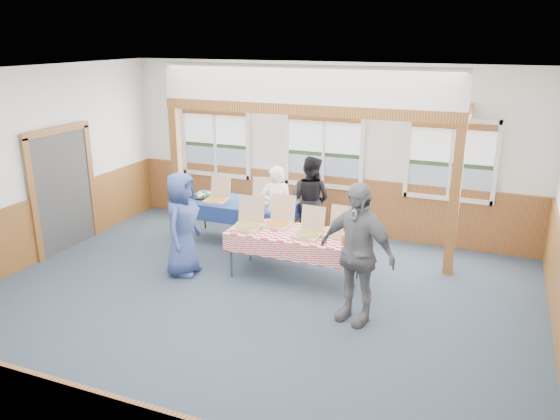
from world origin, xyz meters
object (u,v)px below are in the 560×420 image
(table_left, at_px, (240,204))
(person_grey, at_px, (356,253))
(woman_black, at_px, (310,200))
(table_right, at_px, (295,236))
(woman_white, at_px, (276,209))
(man_blue, at_px, (182,224))

(table_left, relative_size, person_grey, 1.13)
(table_left, distance_m, woman_black, 1.29)
(woman_black, bearing_deg, person_grey, 130.36)
(table_right, distance_m, woman_black, 1.63)
(woman_white, relative_size, person_grey, 0.81)
(table_right, distance_m, woman_white, 1.12)
(woman_black, bearing_deg, table_left, 31.23)
(table_left, distance_m, person_grey, 3.41)
(table_right, bearing_deg, woman_white, 110.40)
(woman_black, relative_size, man_blue, 0.96)
(table_right, relative_size, man_blue, 1.32)
(woman_white, bearing_deg, person_grey, 114.60)
(table_right, bearing_deg, person_grey, -54.31)
(table_left, height_order, woman_black, woman_black)
(person_grey, bearing_deg, woman_white, 154.80)
(woman_white, bearing_deg, woman_black, -139.20)
(woman_white, height_order, man_blue, man_blue)
(woman_white, xyz_separation_m, person_grey, (1.88, -1.83, 0.18))
(person_grey, bearing_deg, table_right, 161.27)
(table_left, xyz_separation_m, man_blue, (-0.20, -1.63, 0.13))
(table_right, distance_m, person_grey, 1.54)
(woman_white, relative_size, woman_black, 0.97)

